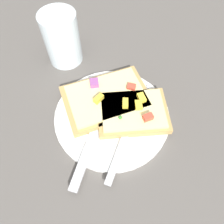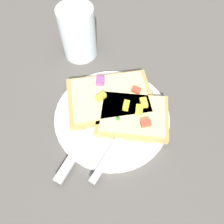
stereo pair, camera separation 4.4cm
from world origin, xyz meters
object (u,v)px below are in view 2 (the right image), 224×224
at_px(fork, 128,126).
at_px(pizza_slice_main, 110,97).
at_px(plate, 112,116).
at_px(knife, 86,137).
at_px(pizza_slice_corner, 133,115).
at_px(drinking_glass, 78,33).

bearing_deg(fork, pizza_slice_main, 60.35).
bearing_deg(plate, knife, 47.97).
relative_size(fork, knife, 0.98).
xyz_separation_m(fork, pizza_slice_corner, (-0.01, -0.02, 0.01)).
xyz_separation_m(fork, knife, (0.08, 0.03, 0.00)).
bearing_deg(fork, pizza_slice_corner, 2.57).
bearing_deg(fork, drinking_glass, 57.69).
height_order(pizza_slice_main, drinking_glass, drinking_glass).
xyz_separation_m(knife, pizza_slice_main, (-0.04, -0.09, 0.01)).
height_order(plate, knife, knife).
height_order(pizza_slice_corner, drinking_glass, drinking_glass).
xyz_separation_m(plate, fork, (-0.03, 0.03, 0.01)).
bearing_deg(pizza_slice_main, knife, 52.74).
distance_m(fork, pizza_slice_corner, 0.02).
height_order(plate, pizza_slice_corner, pizza_slice_corner).
bearing_deg(pizza_slice_corner, pizza_slice_main, 142.95).
distance_m(plate, pizza_slice_main, 0.04).
height_order(plate, fork, fork).
distance_m(fork, drinking_glass, 0.25).
xyz_separation_m(plate, drinking_glass, (0.09, -0.18, 0.05)).
relative_size(knife, drinking_glass, 1.79).
bearing_deg(knife, pizza_slice_main, -0.83).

